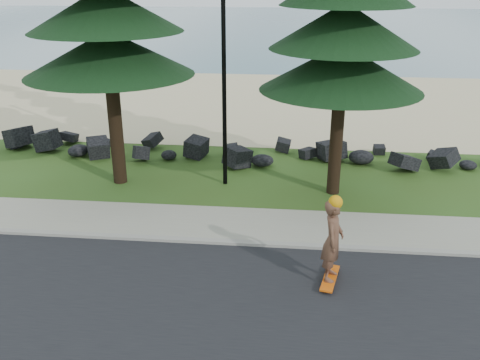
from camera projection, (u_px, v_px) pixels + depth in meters
The scene contains 9 objects.
ground at pixel (211, 227), 14.76m from camera, with size 160.00×160.00×0.00m, color #324A17.
road at pixel (177, 330), 10.60m from camera, with size 160.00×7.00×0.02m, color black.
kerb at pixel (205, 241), 13.91m from camera, with size 160.00×0.20×0.10m, color gray.
sidewalk at pixel (212, 223), 14.92m from camera, with size 160.00×2.00×0.08m, color gray.
beach_sand at pixel (252, 102), 28.12m from camera, with size 160.00×15.00×0.01m, color #CFC48A.
ocean at pixel (277, 26), 61.77m from camera, with size 160.00×58.00×0.01m, color #3E6977.
seawall_boulders at pixel (233, 159), 19.92m from camera, with size 60.00×2.40×1.10m, color black, non-canonical shape.
lamp_post at pixel (224, 57), 16.15m from camera, with size 0.25×0.14×8.14m.
skateboarder at pixel (333, 241), 11.81m from camera, with size 0.60×1.19×2.14m.
Camera 1 is at (2.13, -13.03, 6.76)m, focal length 40.00 mm.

